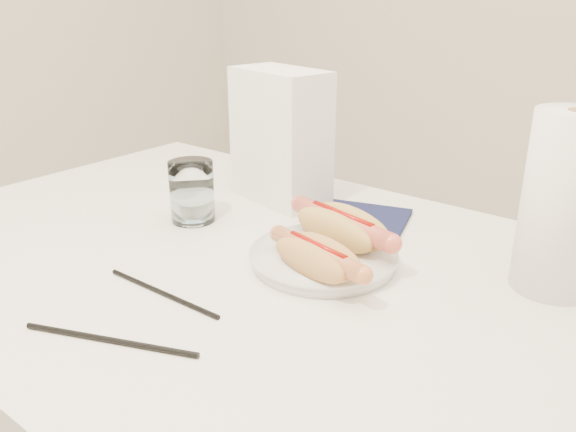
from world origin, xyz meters
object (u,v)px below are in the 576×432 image
Objects in this scene: napkin_box at (281,136)px; hotdog_left at (342,228)px; water_glass at (192,191)px; paper_towel_roll at (565,204)px; table at (243,290)px; hotdog_right at (318,258)px; plate at (323,259)px.

hotdog_left is at bearing -19.08° from napkin_box.
paper_towel_roll reaches higher than water_glass.
table is 11.41× the size of water_glass.
paper_towel_roll reaches higher than table.
water_glass is at bearing -157.41° from hotdog_left.
napkin_box is (0.05, 0.18, 0.07)m from water_glass.
napkin_box reaches higher than hotdog_left.
napkin_box is at bearing 149.67° from hotdog_right.
paper_towel_roll is at bearing 30.28° from hotdog_left.
hotdog_right is 0.31m from water_glass.
water_glass is 0.20m from napkin_box.
water_glass is at bearing -94.02° from napkin_box.
water_glass is (-0.28, -0.05, 0.01)m from hotdog_left.
napkin_box is (-0.23, 0.18, 0.11)m from plate.
water_glass is 0.43× the size of napkin_box.
napkin_box is at bearing 162.58° from hotdog_left.
paper_towel_roll reaches higher than plate.
table is 0.17m from hotdog_right.
paper_towel_roll is (0.39, 0.19, 0.18)m from table.
hotdog_right is 1.63× the size of water_glass.
plate is 0.31m from napkin_box.
plate is 0.87× the size of paper_towel_roll.
hotdog_right is 0.71× the size of paper_towel_roll.
hotdog_left is at bearing 117.78° from hotdog_right.
plate is at bearing 23.87° from table.
water_glass reaches higher than hotdog_left.
table is 5.00× the size of paper_towel_roll.
paper_towel_roll is at bearing 13.54° from water_glass.
hotdog_right reaches higher than table.
water_glass is at bearing 162.18° from table.
hotdog_right is (0.03, -0.10, -0.00)m from hotdog_left.
table is at bearing -52.76° from napkin_box.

